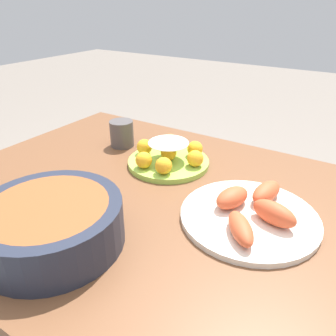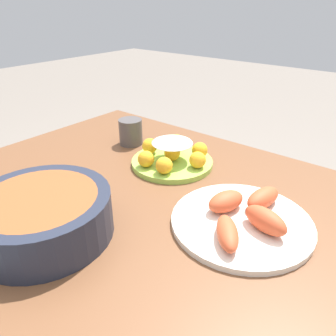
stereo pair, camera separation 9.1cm
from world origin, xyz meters
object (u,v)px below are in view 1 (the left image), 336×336
Objects in this scene: sauce_bowl at (60,184)px; cake_plate at (169,156)px; seafood_platter at (251,213)px; serving_bowl at (51,223)px; cup_near at (122,134)px; dining_table at (167,230)px.

cake_plate is at bearing -120.42° from sauce_bowl.
cake_plate is 0.78× the size of seafood_platter.
serving_bowl reaches higher than cup_near.
cake_plate reaches higher than seafood_platter.
dining_table is 0.41m from cup_near.
cup_near is at bearing -66.54° from serving_bowl.
cake_plate is 0.22m from cup_near.
seafood_platter is (-0.32, -0.30, -0.03)m from serving_bowl.
sauce_bowl is at bearing 17.01° from seafood_platter.
seafood_platter is at bearing -162.99° from sauce_bowl.
serving_bowl is at bearing 88.80° from cake_plate.
dining_table is 0.24m from cake_plate.
cup_near is at bearing -18.39° from seafood_platter.
dining_table is at bearing 121.54° from cake_plate.
serving_bowl is at bearing 43.11° from seafood_platter.
cup_near is at bearing -81.15° from sauce_bowl.
cake_plate is at bearing -23.57° from seafood_platter.
sauce_bowl is at bearing 22.57° from dining_table.
serving_bowl reaches higher than cake_plate.
cake_plate is at bearing -58.46° from dining_table.
seafood_platter is (-0.21, -0.03, 0.12)m from dining_table.
serving_bowl is (0.01, 0.44, 0.02)m from cake_plate.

